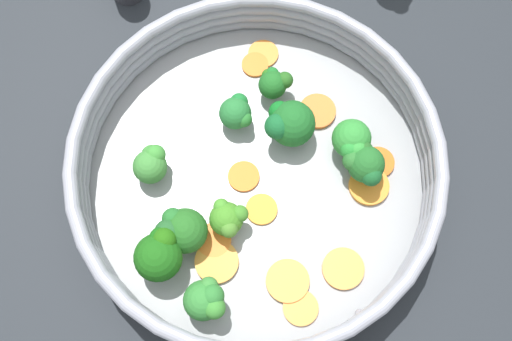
% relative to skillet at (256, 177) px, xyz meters
% --- Properties ---
extents(ground_plane, '(4.00, 4.00, 0.00)m').
position_rel_skillet_xyz_m(ground_plane, '(0.00, 0.00, -0.01)').
color(ground_plane, '#21252A').
extents(skillet, '(0.36, 0.36, 0.02)m').
position_rel_skillet_xyz_m(skillet, '(0.00, 0.00, 0.00)').
color(skillet, '#939699').
rests_on(skillet, ground_plane).
extents(skillet_rim_wall, '(0.37, 0.37, 0.06)m').
position_rel_skillet_xyz_m(skillet_rim_wall, '(0.00, 0.00, 0.04)').
color(skillet_rim_wall, '#8F919D').
rests_on(skillet_rim_wall, skillet).
extents(skillet_rivet_right, '(0.01, 0.01, 0.01)m').
position_rel_skillet_xyz_m(skillet_rivet_right, '(-0.10, -0.14, 0.01)').
color(skillet_rivet_right, '#97929B').
rests_on(skillet_rivet_right, skillet).
extents(carrot_slice_0, '(0.05, 0.05, 0.00)m').
position_rel_skillet_xyz_m(carrot_slice_0, '(0.14, 0.03, 0.01)').
color(carrot_slice_0, orange).
rests_on(carrot_slice_0, skillet).
extents(carrot_slice_1, '(0.04, 0.04, 0.00)m').
position_rel_skillet_xyz_m(carrot_slice_1, '(-0.12, -0.08, 0.01)').
color(carrot_slice_1, '#F9963E').
rests_on(carrot_slice_1, skillet).
extents(carrot_slice_2, '(0.06, 0.06, 0.01)m').
position_rel_skillet_xyz_m(carrot_slice_2, '(0.02, -0.11, 0.01)').
color(carrot_slice_2, orange).
rests_on(carrot_slice_2, skillet).
extents(carrot_slice_3, '(0.05, 0.05, 0.01)m').
position_rel_skillet_xyz_m(carrot_slice_3, '(-0.08, 0.02, 0.01)').
color(carrot_slice_3, orange).
rests_on(carrot_slice_3, skillet).
extents(carrot_slice_4, '(0.04, 0.04, 0.01)m').
position_rel_skillet_xyz_m(carrot_slice_4, '(0.09, -0.04, 0.01)').
color(carrot_slice_4, orange).
rests_on(carrot_slice_4, skillet).
extents(carrot_slice_5, '(0.05, 0.05, 0.00)m').
position_rel_skillet_xyz_m(carrot_slice_5, '(0.05, -0.12, 0.01)').
color(carrot_slice_5, orange).
rests_on(carrot_slice_5, skillet).
extents(carrot_slice_6, '(0.05, 0.05, 0.01)m').
position_rel_skillet_xyz_m(carrot_slice_6, '(-0.10, -0.06, 0.01)').
color(carrot_slice_6, orange).
rests_on(carrot_slice_6, skillet).
extents(carrot_slice_7, '(0.04, 0.04, 0.00)m').
position_rel_skillet_xyz_m(carrot_slice_7, '(0.12, 0.04, 0.01)').
color(carrot_slice_7, orange).
rests_on(carrot_slice_7, skillet).
extents(carrot_slice_8, '(0.06, 0.06, 0.01)m').
position_rel_skillet_xyz_m(carrot_slice_8, '(-0.10, 0.01, 0.01)').
color(carrot_slice_8, '#ED9939').
rests_on(carrot_slice_8, skillet).
extents(carrot_slice_9, '(0.04, 0.04, 0.00)m').
position_rel_skillet_xyz_m(carrot_slice_9, '(-0.03, -0.02, 0.01)').
color(carrot_slice_9, orange).
rests_on(carrot_slice_9, skillet).
extents(carrot_slice_10, '(0.04, 0.04, 0.00)m').
position_rel_skillet_xyz_m(carrot_slice_10, '(-0.01, 0.01, 0.01)').
color(carrot_slice_10, orange).
rests_on(carrot_slice_10, skillet).
extents(carrot_slice_11, '(0.06, 0.06, 0.00)m').
position_rel_skillet_xyz_m(carrot_slice_11, '(-0.07, -0.11, 0.01)').
color(carrot_slice_11, '#F7903E').
rests_on(carrot_slice_11, skillet).
extents(broccoli_floret_0, '(0.04, 0.03, 0.04)m').
position_rel_skillet_xyz_m(broccoli_floret_0, '(-0.03, 0.10, 0.03)').
color(broccoli_floret_0, '#669446').
rests_on(broccoli_floret_0, skillet).
extents(broccoli_floret_1, '(0.04, 0.04, 0.05)m').
position_rel_skillet_xyz_m(broccoli_floret_1, '(-0.14, 0.00, 0.04)').
color(broccoli_floret_1, '#76A84F').
rests_on(broccoli_floret_1, skillet).
extents(broccoli_floret_2, '(0.05, 0.05, 0.05)m').
position_rel_skillet_xyz_m(broccoli_floret_2, '(0.05, -0.02, 0.04)').
color(broccoli_floret_2, '#7EAB6B').
rests_on(broccoli_floret_2, skillet).
extents(broccoli_floret_3, '(0.04, 0.04, 0.04)m').
position_rel_skillet_xyz_m(broccoli_floret_3, '(0.05, 0.04, 0.03)').
color(broccoli_floret_3, '#85B55C').
rests_on(broccoli_floret_3, skillet).
extents(broccoli_floret_4, '(0.03, 0.03, 0.04)m').
position_rel_skillet_xyz_m(broccoli_floret_4, '(0.10, 0.01, 0.03)').
color(broccoli_floret_4, '#769F60').
rests_on(broccoli_floret_4, skillet).
extents(broccoli_floret_5, '(0.05, 0.05, 0.06)m').
position_rel_skillet_xyz_m(broccoli_floret_5, '(-0.11, 0.06, 0.04)').
color(broccoli_floret_5, '#7CA151').
rests_on(broccoli_floret_5, skillet).
extents(broccoli_floret_6, '(0.04, 0.03, 0.04)m').
position_rel_skillet_xyz_m(broccoli_floret_6, '(-0.06, 0.01, 0.03)').
color(broccoli_floret_6, '#77A451').
rests_on(broccoli_floret_6, skillet).
extents(broccoli_floret_7, '(0.04, 0.04, 0.05)m').
position_rel_skillet_xyz_m(broccoli_floret_7, '(0.03, -0.10, 0.04)').
color(broccoli_floret_7, '#6BA54F').
rests_on(broccoli_floret_7, skillet).
extents(broccoli_floret_8, '(0.04, 0.04, 0.05)m').
position_rel_skillet_xyz_m(broccoli_floret_8, '(0.05, -0.08, 0.04)').
color(broccoli_floret_8, '#5C954E').
rests_on(broccoli_floret_8, skillet).
extents(broccoli_floret_9, '(0.04, 0.05, 0.05)m').
position_rel_skillet_xyz_m(broccoli_floret_9, '(-0.08, 0.05, 0.04)').
color(broccoli_floret_9, '#6F9151').
rests_on(broccoli_floret_9, skillet).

